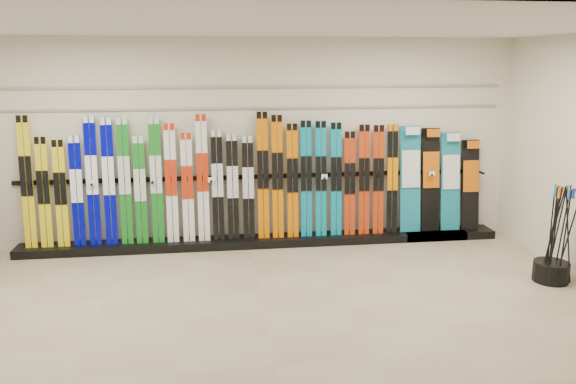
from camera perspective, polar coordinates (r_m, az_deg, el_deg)
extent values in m
plane|color=tan|center=(6.25, -2.41, -12.09)|extent=(8.00, 8.00, 0.00)
plane|color=beige|center=(8.23, -4.15, 5.00)|extent=(8.00, 0.00, 8.00)
plane|color=silver|center=(5.66, -2.72, 16.53)|extent=(8.00, 8.00, 0.00)
cube|color=black|center=(8.36, -2.34, -4.99)|extent=(8.00, 0.40, 0.12)
cube|color=yellow|center=(8.50, -25.01, 0.87)|extent=(0.17, 0.18, 1.83)
cube|color=yellow|center=(8.45, -23.57, -0.07)|extent=(0.17, 0.15, 1.54)
cube|color=yellow|center=(8.40, -22.09, -0.17)|extent=(0.17, 0.15, 1.50)
cube|color=#00039A|center=(8.34, -20.64, 0.06)|extent=(0.17, 0.15, 1.55)
cube|color=#00039A|center=(8.28, -19.26, 1.03)|extent=(0.17, 0.18, 1.82)
cube|color=#00039A|center=(8.24, -17.73, 0.97)|extent=(0.17, 0.18, 1.79)
cube|color=#136F1B|center=(8.20, -16.25, 1.03)|extent=(0.17, 0.18, 1.79)
cube|color=#136F1B|center=(8.19, -14.77, 0.17)|extent=(0.17, 0.15, 1.53)
cube|color=#136F1B|center=(8.15, -13.24, 1.13)|extent=(0.17, 0.18, 1.79)
cube|color=silver|center=(8.14, -11.78, 0.86)|extent=(0.17, 0.17, 1.70)
cube|color=silver|center=(8.13, -10.17, 0.43)|extent=(0.17, 0.16, 1.56)
cube|color=silver|center=(8.11, -8.67, 1.38)|extent=(0.17, 0.18, 1.82)
cube|color=black|center=(8.12, -7.17, 0.64)|extent=(0.17, 0.16, 1.60)
cube|color=black|center=(8.13, -5.64, 0.48)|extent=(0.17, 0.15, 1.54)
cube|color=black|center=(8.14, -4.05, 0.42)|extent=(0.17, 0.15, 1.50)
cube|color=#D26600|center=(8.14, -2.56, 1.65)|extent=(0.17, 0.18, 1.84)
cube|color=#D26600|center=(8.16, -1.07, 1.52)|extent=(0.17, 0.18, 1.79)
cube|color=#D26600|center=(8.20, 0.46, 1.12)|extent=(0.17, 0.17, 1.67)
cube|color=#057998|center=(8.23, 1.86, 1.30)|extent=(0.17, 0.17, 1.71)
cube|color=#057998|center=(8.27, 3.36, 1.31)|extent=(0.17, 0.17, 1.70)
cube|color=#057998|center=(8.31, 4.91, 1.27)|extent=(0.17, 0.17, 1.67)
cube|color=#B02D0B|center=(8.37, 6.29, 0.85)|extent=(0.17, 0.15, 1.54)
cube|color=#B02D0B|center=(8.42, 7.74, 1.22)|extent=(0.17, 0.16, 1.64)
cube|color=#B02D0B|center=(8.48, 9.16, 1.22)|extent=(0.17, 0.16, 1.63)
cube|color=black|center=(8.54, 10.55, 1.28)|extent=(0.17, 0.16, 1.63)
cube|color=#14728C|center=(8.70, 12.30, 1.28)|extent=(0.32, 0.25, 1.60)
cube|color=black|center=(8.81, 14.26, 1.21)|extent=(0.29, 0.24, 1.56)
cube|color=#14728C|center=(8.94, 16.16, 1.03)|extent=(0.30, 0.23, 1.49)
cube|color=black|center=(9.08, 18.01, 0.70)|extent=(0.28, 0.21, 1.37)
cylinder|color=black|center=(7.73, 25.14, -7.33)|extent=(0.43, 0.43, 0.25)
cylinder|color=black|center=(7.58, 26.60, -4.01)|extent=(0.13, 0.16, 1.17)
cylinder|color=black|center=(7.69, 25.34, -3.64)|extent=(0.15, 0.13, 1.17)
cylinder|color=black|center=(7.58, 25.19, -3.85)|extent=(0.15, 0.03, 1.17)
cylinder|color=black|center=(7.72, 25.13, -3.56)|extent=(0.02, 0.03, 1.18)
cylinder|color=black|center=(7.55, 25.60, -3.96)|extent=(0.05, 0.16, 1.17)
cylinder|color=black|center=(7.65, 25.31, -3.73)|extent=(0.13, 0.16, 1.17)
cylinder|color=black|center=(7.49, 26.28, -4.17)|extent=(0.03, 0.06, 1.18)
cylinder|color=black|center=(7.71, 26.07, -3.67)|extent=(0.16, 0.08, 1.17)
cylinder|color=black|center=(7.62, 25.31, -3.78)|extent=(0.10, 0.13, 1.17)
cylinder|color=black|center=(7.50, 25.43, -4.05)|extent=(0.06, 0.02, 1.18)
cylinder|color=black|center=(7.55, 26.57, -4.06)|extent=(0.16, 0.09, 1.17)
cylinder|color=black|center=(7.64, 25.23, -3.73)|extent=(0.10, 0.14, 1.17)
cube|color=gray|center=(8.15, -4.20, 8.46)|extent=(7.60, 0.02, 0.03)
cube|color=gray|center=(8.13, -4.24, 10.57)|extent=(7.60, 0.02, 0.03)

